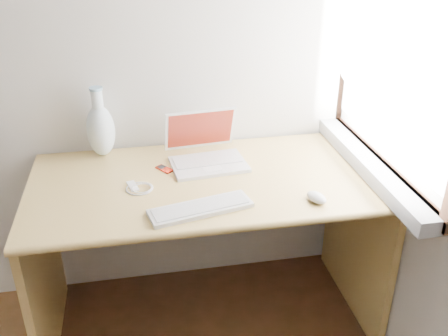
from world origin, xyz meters
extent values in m
cube|color=white|center=(1.75, 1.30, 1.32)|extent=(0.01, 0.90, 1.00)
cube|color=gray|center=(1.69, 1.30, 0.79)|extent=(0.10, 0.96, 0.06)
cube|color=white|center=(1.67, 1.30, 1.35)|extent=(0.02, 0.84, 0.92)
cube|color=#D9B669|center=(1.03, 1.38, 0.74)|extent=(1.42, 0.71, 0.03)
cube|color=#D9B669|center=(0.33, 1.38, 0.36)|extent=(0.03, 0.67, 0.72)
cube|color=#D9B669|center=(1.73, 1.38, 0.36)|extent=(0.03, 0.67, 0.72)
cube|color=#D9B669|center=(1.03, 1.72, 0.48)|extent=(1.36, 0.03, 0.48)
cube|color=white|center=(1.05, 1.49, 0.76)|extent=(0.33, 0.25, 0.02)
cube|color=silver|center=(1.05, 1.49, 0.77)|extent=(0.29, 0.15, 0.00)
cube|color=white|center=(1.05, 1.59, 0.87)|extent=(0.32, 0.11, 0.20)
cube|color=maroon|center=(1.05, 1.59, 0.87)|extent=(0.29, 0.09, 0.17)
cube|color=white|center=(0.97, 1.14, 0.76)|extent=(0.39, 0.19, 0.02)
cube|color=silver|center=(0.97, 1.14, 0.77)|extent=(0.36, 0.16, 0.00)
ellipsoid|color=white|center=(1.40, 1.12, 0.77)|extent=(0.08, 0.11, 0.03)
cube|color=red|center=(0.87, 1.49, 0.76)|extent=(0.08, 0.09, 0.01)
cube|color=black|center=(0.87, 1.49, 0.76)|extent=(0.04, 0.04, 0.00)
torus|color=white|center=(0.76, 1.34, 0.76)|extent=(0.14, 0.14, 0.01)
cube|color=white|center=(0.73, 1.36, 0.76)|extent=(0.05, 0.09, 0.01)
ellipsoid|color=white|center=(0.61, 1.68, 0.87)|extent=(0.12, 0.12, 0.23)
cylinder|color=white|center=(0.61, 1.68, 1.01)|extent=(0.05, 0.05, 0.09)
cylinder|color=#7CAAC7|center=(0.61, 1.68, 1.06)|extent=(0.06, 0.06, 0.01)
camera|label=1|loc=(0.77, -0.38, 1.71)|focal=40.00mm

